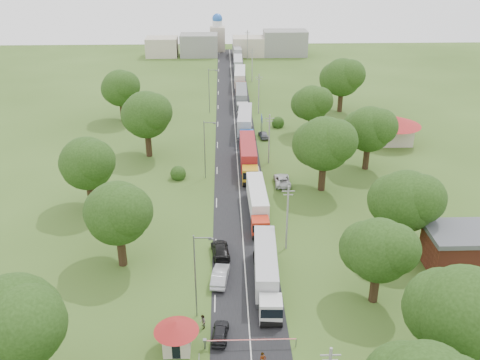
{
  "coord_description": "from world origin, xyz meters",
  "views": [
    {
      "loc": [
        -2.35,
        -65.68,
        37.48
      ],
      "look_at": [
        0.01,
        7.68,
        3.0
      ],
      "focal_mm": 40.0,
      "sensor_mm": 36.0,
      "label": 1
    }
  ],
  "objects_px": {
    "info_sign": "(262,121)",
    "truck_0": "(266,270)",
    "boom_barrier": "(237,341)",
    "guard_booth": "(176,332)",
    "car_lane_front": "(220,333)",
    "car_lane_mid": "(220,276)"
  },
  "relations": [
    {
      "from": "boom_barrier",
      "to": "guard_booth",
      "type": "bearing_deg",
      "value": -179.99
    },
    {
      "from": "guard_booth",
      "to": "car_lane_mid",
      "type": "height_order",
      "value": "guard_booth"
    },
    {
      "from": "boom_barrier",
      "to": "car_lane_front",
      "type": "distance_m",
      "value": 2.24
    },
    {
      "from": "car_lane_mid",
      "to": "boom_barrier",
      "type": "bearing_deg",
      "value": 106.01
    },
    {
      "from": "truck_0",
      "to": "car_lane_front",
      "type": "relative_size",
      "value": 3.71
    },
    {
      "from": "guard_booth",
      "to": "info_sign",
      "type": "height_order",
      "value": "info_sign"
    },
    {
      "from": "truck_0",
      "to": "car_lane_front",
      "type": "height_order",
      "value": "truck_0"
    },
    {
      "from": "boom_barrier",
      "to": "car_lane_front",
      "type": "xyz_separation_m",
      "value": [
        -1.64,
        1.5,
        -0.22
      ]
    },
    {
      "from": "car_lane_front",
      "to": "truck_0",
      "type": "bearing_deg",
      "value": -115.55
    },
    {
      "from": "guard_booth",
      "to": "car_lane_front",
      "type": "relative_size",
      "value": 1.12
    },
    {
      "from": "boom_barrier",
      "to": "car_lane_mid",
      "type": "height_order",
      "value": "car_lane_mid"
    },
    {
      "from": "car_lane_mid",
      "to": "guard_booth",
      "type": "bearing_deg",
      "value": 76.88
    },
    {
      "from": "info_sign",
      "to": "car_lane_mid",
      "type": "bearing_deg",
      "value": -99.52
    },
    {
      "from": "truck_0",
      "to": "info_sign",
      "type": "bearing_deg",
      "value": 86.66
    },
    {
      "from": "info_sign",
      "to": "truck_0",
      "type": "xyz_separation_m",
      "value": [
        -2.91,
        -49.86,
        -0.87
      ]
    },
    {
      "from": "truck_0",
      "to": "guard_booth",
      "type": "bearing_deg",
      "value": -133.08
    },
    {
      "from": "guard_booth",
      "to": "car_lane_front",
      "type": "height_order",
      "value": "guard_booth"
    },
    {
      "from": "info_sign",
      "to": "car_lane_front",
      "type": "distance_m",
      "value": 59.12
    },
    {
      "from": "truck_0",
      "to": "car_lane_front",
      "type": "distance_m",
      "value": 10.24
    },
    {
      "from": "boom_barrier",
      "to": "truck_0",
      "type": "bearing_deg",
      "value": 70.23
    },
    {
      "from": "boom_barrier",
      "to": "car_lane_front",
      "type": "height_order",
      "value": "car_lane_front"
    },
    {
      "from": "truck_0",
      "to": "car_lane_mid",
      "type": "height_order",
      "value": "truck_0"
    }
  ]
}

